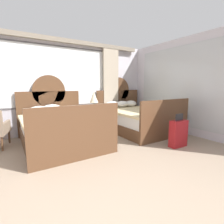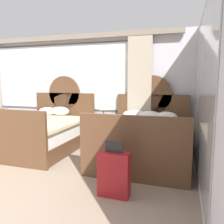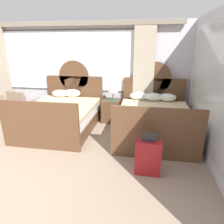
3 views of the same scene
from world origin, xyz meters
name	(u,v)px [view 1 (image 1 of 3)]	position (x,y,z in m)	size (l,w,h in m)	color
wall_back_window	(41,83)	(0.00, 3.89, 1.43)	(6.90, 0.22, 2.70)	silver
wall_right_mirror	(191,86)	(3.48, 1.67, 1.35)	(0.08, 4.48, 2.70)	silver
bed_near_window	(61,129)	(0.18, 2.77, 0.37)	(1.69, 2.19, 1.65)	brown
bed_near_mirror	(136,118)	(2.50, 2.78, 0.37)	(1.69, 2.19, 1.65)	brown
nightstand_between_beds	(92,121)	(1.34, 3.48, 0.31)	(0.49, 0.52, 0.62)	brown
table_lamp_on_nightstand	(94,97)	(1.40, 3.46, 1.02)	(0.27, 0.27, 0.57)	brown
book_on_nightstand	(95,110)	(1.40, 3.38, 0.63)	(0.18, 0.26, 0.03)	#285133
suitcase_on_floor	(178,133)	(2.36, 1.17, 0.31)	(0.43, 0.19, 0.75)	maroon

